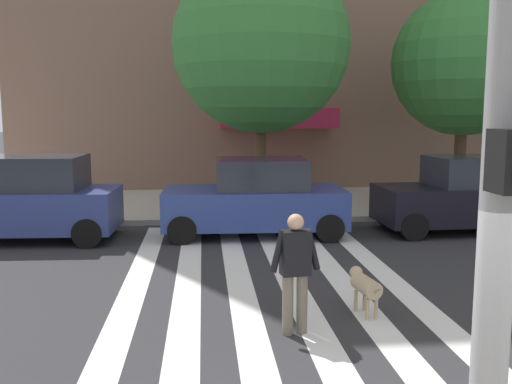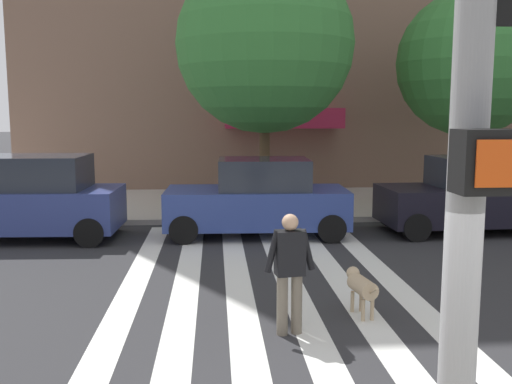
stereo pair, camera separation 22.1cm
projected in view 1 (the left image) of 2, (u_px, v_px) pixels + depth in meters
name	position (u px, v px, depth m)	size (l,w,h in m)	color
ground_plane	(310.00, 293.00, 9.43)	(160.00, 160.00, 0.00)	#2B2B2D
sidewalk_far	(258.00, 203.00, 18.28)	(80.00, 6.00, 0.15)	#B3ABA1
crosswalk_stripes	(270.00, 294.00, 9.37)	(4.95, 11.36, 0.01)	silver
parked_car_near_curb	(16.00, 199.00, 13.23)	(4.75, 2.15, 1.96)	navy
parked_car_behind_first	(256.00, 199.00, 13.75)	(4.38, 2.07, 1.86)	navy
parked_car_third_in_line	(470.00, 196.00, 14.24)	(4.55, 2.09, 1.88)	black
street_tree_nearest	(261.00, 44.00, 15.81)	(4.93, 4.93, 7.15)	#4C3823
street_tree_middle	(464.00, 64.00, 17.20)	(4.35, 4.35, 6.44)	#4C3823
pedestrian_dog_walker	(295.00, 267.00, 7.59)	(0.71, 0.30, 1.64)	#6B6051
dog_on_leash	(365.00, 285.00, 8.40)	(0.35, 0.96, 0.65)	tan
pedestrian_bystander	(490.00, 173.00, 17.80)	(0.71, 0.27, 1.64)	#6B6051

